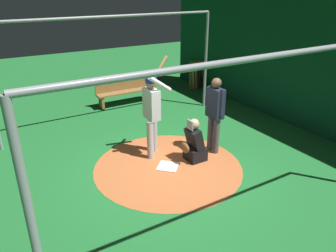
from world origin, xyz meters
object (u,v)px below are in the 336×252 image
(batter, at_px, (152,107))
(umpire, at_px, (215,111))
(catcher, at_px, (194,144))
(home_plate, at_px, (168,166))
(bat_rack, at_px, (199,75))
(bench, at_px, (126,90))

(batter, distance_m, umpire, 1.41)
(batter, height_order, catcher, batter)
(home_plate, height_order, bat_rack, bat_rack)
(catcher, bearing_deg, batter, -47.94)
(umpire, relative_size, bat_rack, 1.67)
(batter, bearing_deg, bench, -104.45)
(batter, height_order, bench, batter)
(batter, distance_m, bench, 3.67)
(umpire, bearing_deg, catcher, 12.20)
(bench, bearing_deg, umpire, 95.30)
(catcher, height_order, umpire, umpire)
(bat_rack, relative_size, bench, 0.54)
(home_plate, xyz_separation_m, bat_rack, (-3.99, -4.41, 0.48))
(home_plate, bearing_deg, bat_rack, -132.10)
(bat_rack, bearing_deg, home_plate, 47.90)
(home_plate, xyz_separation_m, batter, (0.00, -0.67, 1.14))
(bat_rack, bearing_deg, bench, 4.59)
(home_plate, bearing_deg, catcher, 176.56)
(umpire, bearing_deg, home_plate, 4.44)
(catcher, xyz_separation_m, umpire, (-0.64, -0.14, 0.60))
(bat_rack, height_order, bench, bat_rack)
(batter, xyz_separation_m, catcher, (-0.64, 0.71, -0.77))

